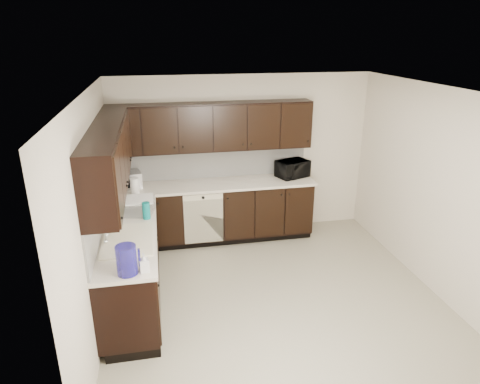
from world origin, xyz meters
name	(u,v)px	position (x,y,z in m)	size (l,w,h in m)	color
floor	(274,296)	(0.00, 0.00, 0.00)	(4.00, 4.00, 0.00)	#A59F88
ceiling	(281,91)	(0.00, 0.00, 2.50)	(4.00, 4.00, 0.00)	white
wall_back	(242,156)	(0.00, 2.00, 1.25)	(4.00, 0.02, 2.50)	beige
wall_left	(94,217)	(-2.00, 0.00, 1.25)	(0.02, 4.00, 2.50)	beige
wall_right	(435,191)	(2.00, 0.00, 1.25)	(0.02, 4.00, 2.50)	beige
wall_front	(355,307)	(0.00, -2.00, 1.25)	(4.00, 0.02, 2.50)	beige
lower_cabinets	(185,234)	(-1.01, 1.11, 0.41)	(3.00, 2.80, 0.90)	black
countertop	(183,201)	(-1.01, 1.11, 0.92)	(3.03, 2.83, 0.04)	beige
backsplash	(165,179)	(-1.22, 1.32, 1.18)	(3.00, 2.80, 0.48)	silver
upper_cabinets	(172,138)	(-1.10, 1.20, 1.77)	(3.00, 2.80, 0.70)	black
dishwasher	(204,216)	(-0.70, 1.41, 0.55)	(0.58, 0.04, 0.78)	beige
sink	(128,246)	(-1.68, -0.01, 0.88)	(0.54, 0.82, 0.42)	beige
microwave	(292,169)	(0.75, 1.76, 1.07)	(0.48, 0.32, 0.26)	black
soap_bottle_a	(144,263)	(-1.49, -0.69, 1.04)	(0.09, 0.09, 0.19)	gray
soap_bottle_b	(122,196)	(-1.80, 1.07, 1.06)	(0.09, 0.09, 0.24)	gray
toaster_oven	(128,180)	(-1.75, 1.75, 1.05)	(0.37, 0.27, 0.23)	#AEAEB0
storage_bin	(134,206)	(-1.63, 0.76, 1.03)	(0.46, 0.34, 0.18)	silver
blue_pitcher	(127,260)	(-1.65, -0.70, 1.08)	(0.19, 0.19, 0.29)	navy
teal_tumbler	(146,211)	(-1.48, 0.56, 1.04)	(0.09, 0.09, 0.21)	#0B7A7B
paper_towel_roll	(135,188)	(-1.64, 1.35, 1.07)	(0.12, 0.12, 0.27)	white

